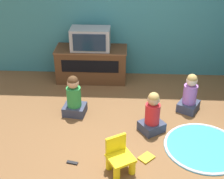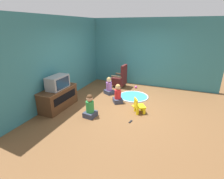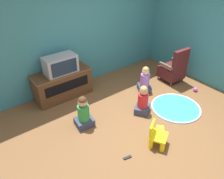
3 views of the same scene
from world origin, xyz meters
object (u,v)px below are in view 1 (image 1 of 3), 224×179
Objects in this scene: child_watching_right at (152,115)px; remote_control at (72,163)px; television at (90,39)px; yellow_kid_chair at (120,158)px; child_watching_center at (190,95)px; tv_cabinet at (92,64)px; child_watching_left at (74,98)px; book at (146,158)px.

child_watching_right is 4.22× the size of remote_control.
television is 2.48m from remote_control.
yellow_kid_chair is 1.82m from child_watching_center.
child_watching_right is at bearing -56.40° from tv_cabinet.
child_watching_left reaches higher than yellow_kid_chair.
television is at bearing 90.09° from child_watching_right.
book is at bearing -66.63° from tv_cabinet.
child_watching_left is (-0.77, 1.24, 0.12)m from yellow_kid_chair.
child_watching_left is 1.55m from book.
television is at bearing 68.53° from book.
tv_cabinet is 1.96× the size of child_watching_left.
television is 2.54m from book.
child_watching_center is 4.25× the size of remote_control.
television is at bearing -78.13° from remote_control.
tv_cabinet is at bearing 90.00° from television.
television is 1.30m from child_watching_left.
child_watching_right is (1.22, -0.40, -0.01)m from child_watching_left.
book is at bearing -34.82° from child_watching_left.
remote_control is at bearing -178.89° from child_watching_right.
tv_cabinet is 1.87× the size of television.
child_watching_right is (-0.65, -0.59, -0.00)m from child_watching_center.
child_watching_left is at bearing 127.83° from child_watching_right.
remote_control is at bearing 142.66° from yellow_kid_chair.
yellow_kid_chair is 1.46m from child_watching_left.
child_watching_right is at bearing -10.40° from child_watching_left.
child_watching_center is 1.46m from book.
television is 1.09× the size of child_watching_right.
tv_cabinet is 8.63× the size of remote_control.
child_watching_left is at bearing 91.40° from yellow_kid_chair.
child_watching_right is (1.07, -1.57, -0.57)m from television.
television is at bearing 73.93° from yellow_kid_chair.
book is at bearing -66.26° from television.
remote_control is (0.14, -1.16, -0.29)m from child_watching_left.
television is 1.98m from child_watching_right.
child_watching_left is 1.21m from remote_control.
book is (0.36, 0.22, -0.17)m from yellow_kid_chair.
tv_cabinet is 1.99m from child_watching_center.
yellow_kid_chair reaches higher than book.
child_watching_right reaches higher than tv_cabinet.
television is 2.05m from child_watching_center.
child_watching_center is at bearing 13.32° from book.
remote_control is (-0.62, 0.08, -0.17)m from yellow_kid_chair.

